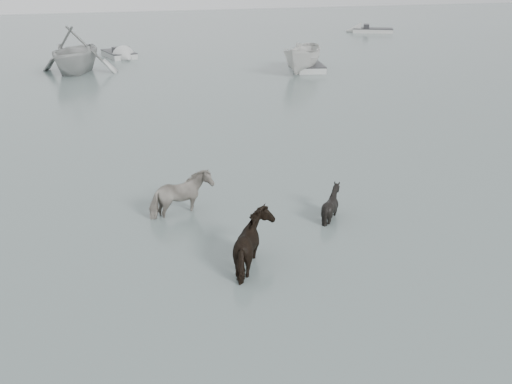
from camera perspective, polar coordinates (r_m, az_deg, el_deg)
ground at (r=13.63m, az=1.57°, el=-4.42°), size 140.00×140.00×0.00m
pony_pinto at (r=14.64m, az=-7.57°, el=0.26°), size 1.79×1.21×1.38m
pony_dark at (r=12.04m, az=0.05°, el=-4.32°), size 1.27×1.47×1.45m
pony_black at (r=14.55m, az=7.58°, el=-0.44°), size 1.14×1.04×1.12m
rowboat_trail at (r=35.93m, az=-17.66°, el=13.54°), size 6.54×6.90×2.86m
boat_small at (r=34.66m, az=4.71°, el=13.28°), size 4.16×4.69×1.77m
skiff_port at (r=36.10m, az=5.12°, el=12.79°), size 2.83×5.91×0.75m
skiff_mid at (r=41.68m, az=-13.57°, el=13.51°), size 2.49×4.77×0.75m
skiff_star at (r=56.60m, az=11.61°, el=15.74°), size 5.25×3.72×0.75m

